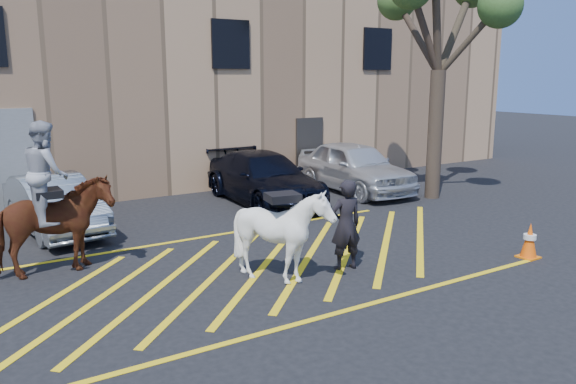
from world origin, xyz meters
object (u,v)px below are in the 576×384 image
handler (346,225)px  mounted_bay (49,215)px  tree (442,2)px  saddled_white (283,234)px  car_white_suv (354,167)px  car_blue_suv (264,178)px  traffic_cone (530,240)px  car_silver_sedan (54,204)px

handler → mounted_bay: bearing=-19.5°
tree → saddled_white: bearing=-154.1°
car_white_suv → mounted_bay: size_ratio=1.64×
car_blue_suv → car_white_suv: 3.24m
handler → mounted_bay: 5.46m
car_white_suv → traffic_cone: bearing=-96.8°
car_silver_sedan → tree: 11.73m
saddled_white → handler: bearing=-2.3°
saddled_white → traffic_cone: 5.19m
car_blue_suv → tree: bearing=-22.6°
car_silver_sedan → car_blue_suv: car_blue_suv is taller
car_blue_suv → saddled_white: size_ratio=2.76×
saddled_white → car_silver_sedan: bearing=116.5°
car_white_suv → handler: size_ratio=2.70×
saddled_white → car_white_suv: bearing=42.7°
mounted_bay → tree: size_ratio=0.39×
car_blue_suv → saddled_white: 6.50m
car_silver_sedan → traffic_cone: (7.78, -7.19, -0.30)m
traffic_cone → tree: 7.88m
saddled_white → mounted_bay: bearing=143.4°
car_blue_suv → mounted_bay: bearing=-150.6°
saddled_white → tree: bearing=25.9°
handler → traffic_cone: 3.89m
car_white_suv → traffic_cone: size_ratio=6.42×
traffic_cone → tree: size_ratio=0.10×
car_blue_suv → car_white_suv: size_ratio=1.06×
car_blue_suv → handler: size_ratio=2.87×
handler → mounted_bay: mounted_bay is taller
handler → tree: 8.69m
handler → mounted_bay: (-4.79, 2.60, 0.29)m
car_blue_suv → traffic_cone: car_blue_suv is taller
car_white_suv → tree: 5.48m
traffic_cone → car_blue_suv: bearing=105.5°
handler → saddled_white: bearing=6.7°
handler → traffic_cone: (3.58, -1.45, -0.50)m
saddled_white → tree: (7.57, 3.67, 4.82)m
car_blue_suv → mounted_bay: mounted_bay is taller
handler → saddled_white: saddled_white is taller
handler → tree: (6.20, 3.72, 4.82)m
car_silver_sedan → car_white_suv: 9.00m
saddled_white → car_blue_suv: bearing=63.4°
car_blue_suv → car_silver_sedan: bearing=-176.6°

